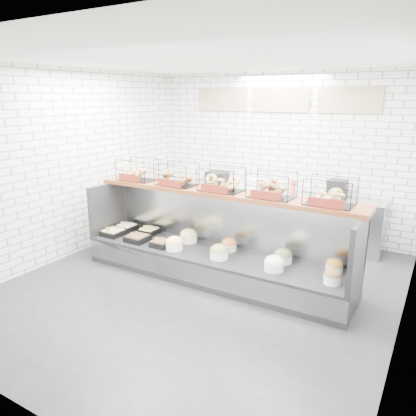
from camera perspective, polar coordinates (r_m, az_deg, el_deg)
The scene contains 5 objects.
ground at distance 5.79m, azimuth -0.80°, elevation -10.83°, with size 5.50×5.50×0.00m, color black.
room_shell at distance 5.74m, azimuth 2.30°, elevation 10.38°, with size 5.02×5.51×3.01m.
display_case at distance 5.93m, azimuth 0.89°, elevation -6.71°, with size 4.00×0.90×1.20m.
bagel_shelf at distance 5.77m, azimuth 1.80°, elevation 3.57°, with size 4.10×0.50×0.40m.
prep_counter at distance 7.67m, azimuth 8.66°, elevation -0.59°, with size 4.00×0.60×1.20m.
Camera 1 is at (2.71, -4.43, 2.56)m, focal length 35.00 mm.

